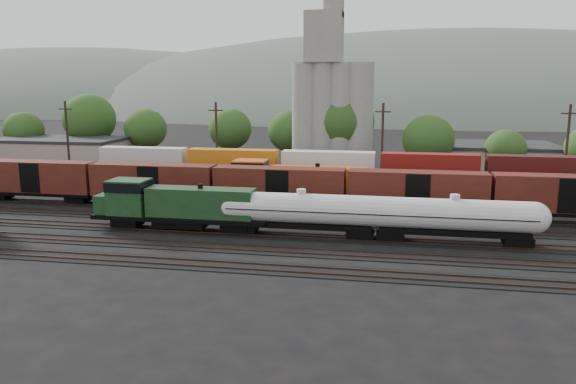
% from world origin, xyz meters
% --- Properties ---
extents(ground, '(600.00, 600.00, 0.00)m').
position_xyz_m(ground, '(0.00, 0.00, 0.00)').
color(ground, black).
extents(tracks, '(180.00, 33.20, 0.20)m').
position_xyz_m(tracks, '(0.00, 0.00, 0.05)').
color(tracks, black).
rests_on(tracks, ground).
extents(green_locomotive, '(18.02, 3.18, 4.77)m').
position_xyz_m(green_locomotive, '(-8.29, -5.00, 2.71)').
color(green_locomotive, black).
rests_on(green_locomotive, ground).
extents(tank_car_a, '(16.81, 3.01, 4.41)m').
position_xyz_m(tank_car_a, '(4.98, -5.00, 2.62)').
color(tank_car_a, silver).
rests_on(tank_car_a, ground).
extents(tank_car_b, '(16.76, 3.00, 4.39)m').
position_xyz_m(tank_car_b, '(19.16, -5.00, 2.62)').
color(tank_car_b, silver).
rests_on(tank_car_b, ground).
extents(orange_locomotive, '(20.00, 3.33, 5.00)m').
position_xyz_m(orange_locomotive, '(1.15, 10.00, 2.83)').
color(orange_locomotive, black).
rests_on(orange_locomotive, ground).
extents(boxcar_string, '(138.20, 2.90, 4.20)m').
position_xyz_m(boxcar_string, '(0.83, 5.00, 3.12)').
color(boxcar_string, black).
rests_on(boxcar_string, ground).
extents(container_wall, '(160.00, 2.60, 5.80)m').
position_xyz_m(container_wall, '(-0.68, 15.00, 2.84)').
color(container_wall, black).
rests_on(container_wall, ground).
extents(grain_silo, '(13.40, 5.00, 29.00)m').
position_xyz_m(grain_silo, '(3.28, 36.00, 11.26)').
color(grain_silo, gray).
rests_on(grain_silo, ground).
extents(industrial_sheds, '(119.38, 17.26, 5.10)m').
position_xyz_m(industrial_sheds, '(6.63, 35.25, 2.56)').
color(industrial_sheds, '#9E937F').
rests_on(industrial_sheds, ground).
extents(tree_band, '(165.43, 20.91, 14.25)m').
position_xyz_m(tree_band, '(7.30, 37.32, 7.42)').
color(tree_band, black).
rests_on(tree_band, ground).
extents(utility_poles, '(122.20, 0.36, 12.00)m').
position_xyz_m(utility_poles, '(0.00, 22.00, 6.21)').
color(utility_poles, black).
rests_on(utility_poles, ground).
extents(distant_hills, '(860.00, 286.00, 130.00)m').
position_xyz_m(distant_hills, '(23.92, 260.00, -20.56)').
color(distant_hills, '#59665B').
rests_on(distant_hills, ground).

